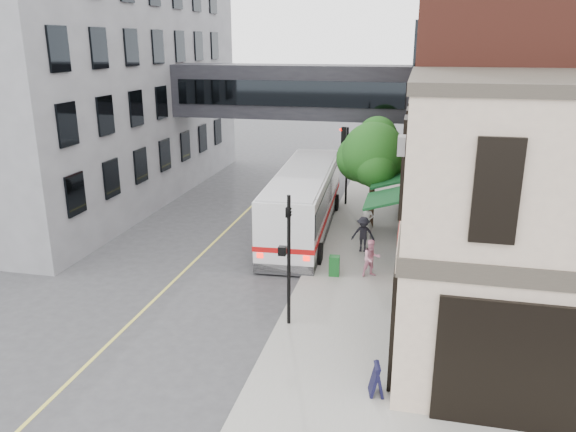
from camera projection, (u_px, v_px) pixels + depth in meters
The scene contains 16 objects.
ground at pixel (262, 356), 17.31m from camera, with size 120.00×120.00×0.00m, color #38383A.
sidewalk_main at pixel (368, 222), 29.89m from camera, with size 4.00×60.00×0.15m, color gray.
brick_building at pixel (542, 91), 27.05m from camera, with size 13.76×18.00×14.00m.
opposite_building at pixel (59, 81), 33.75m from camera, with size 14.00×24.00×14.00m, color slate.
skyway_bridge at pixel (293, 91), 32.76m from camera, with size 14.00×3.18×3.00m.
traffic_signal_near at pixel (288, 245), 18.21m from camera, with size 0.44×0.22×4.60m.
traffic_signal_far at pixel (345, 150), 32.08m from camera, with size 0.53×0.28×4.50m.
street_sign_pole at pixel (316, 228), 23.17m from camera, with size 0.08×0.75×3.00m.
street_tree at pixel (374, 154), 27.98m from camera, with size 3.80×3.20×5.60m.
lane_marking at pixel (218, 238), 27.69m from camera, with size 0.12×40.00×0.01m, color #D8CC4C.
bus at pixel (304, 199), 28.04m from camera, with size 3.32×11.80×3.14m.
pedestrian_a at pixel (367, 221), 27.01m from camera, with size 0.62×0.41×1.70m, color silver.
pedestrian_b at pixel (371, 258), 22.62m from camera, with size 0.75×0.59×1.55m, color pink.
pedestrian_c at pixel (363, 234), 25.31m from camera, with size 1.05×0.61×1.63m, color black.
newspaper_box at pixel (334, 266), 22.80m from camera, with size 0.42×0.37×0.83m, color #13571E.
sandwich_board at pixel (377, 379), 15.08m from camera, with size 0.33×0.51×0.90m, color black.
Camera 1 is at (4.21, -14.67, 9.30)m, focal length 35.00 mm.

